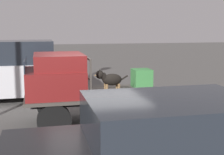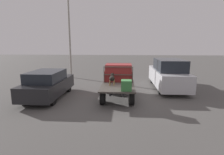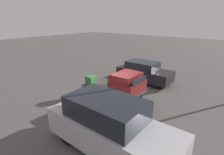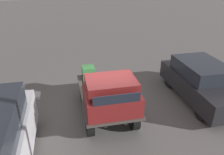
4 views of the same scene
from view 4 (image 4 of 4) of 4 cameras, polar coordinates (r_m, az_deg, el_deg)
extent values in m
plane|color=#514F4C|center=(8.58, -1.58, -9.06)|extent=(80.00, 80.00, 0.00)
cylinder|color=black|center=(7.64, 5.71, -10.55)|extent=(0.80, 0.24, 0.80)
cylinder|color=black|center=(7.38, -5.84, -12.06)|extent=(0.80, 0.24, 0.80)
cylinder|color=black|center=(9.44, 1.62, -2.72)|extent=(0.80, 0.24, 0.80)
cylinder|color=black|center=(9.23, -7.58, -3.67)|extent=(0.80, 0.24, 0.80)
cube|color=black|center=(8.27, 0.56, -4.90)|extent=(3.30, 0.10, 0.18)
cube|color=black|center=(8.17, -3.86, -5.39)|extent=(3.30, 0.10, 0.18)
cube|color=#3D3833|center=(8.14, -1.65, -4.36)|extent=(3.59, 1.84, 0.08)
cube|color=maroon|center=(7.09, -0.09, -5.95)|extent=(1.42, 1.72, 0.64)
cube|color=maroon|center=(6.93, -0.28, -1.86)|extent=(1.21, 1.58, 0.39)
cube|color=black|center=(6.27, 1.30, -5.71)|extent=(0.02, 1.41, 0.29)
cube|color=#3D3833|center=(7.86, 4.66, -1.29)|extent=(0.04, 0.04, 0.96)
cube|color=#3D3833|center=(7.58, -7.58, -2.54)|extent=(0.04, 0.04, 0.96)
cube|color=#3D3833|center=(7.47, -1.38, 1.22)|extent=(0.04, 1.68, 0.04)
cube|color=#3D3833|center=(7.68, -1.34, -1.91)|extent=(0.04, 1.68, 0.04)
cylinder|color=brown|center=(8.33, 0.99, -2.19)|extent=(0.06, 0.06, 0.29)
cylinder|color=brown|center=(8.28, -0.52, -2.35)|extent=(0.06, 0.06, 0.29)
cylinder|color=brown|center=(8.59, 0.50, -1.23)|extent=(0.06, 0.06, 0.29)
cylinder|color=brown|center=(8.55, -0.96, -1.38)|extent=(0.06, 0.06, 0.29)
ellipsoid|color=black|center=(8.33, 0.00, -0.32)|extent=(0.50, 0.30, 0.30)
sphere|color=brown|center=(8.23, 0.21, -1.07)|extent=(0.13, 0.13, 0.13)
cylinder|color=black|center=(8.11, 0.33, -0.46)|extent=(0.21, 0.16, 0.20)
sphere|color=black|center=(7.99, 0.49, -0.43)|extent=(0.21, 0.21, 0.21)
cone|color=brown|center=(7.92, 0.64, -0.81)|extent=(0.12, 0.12, 0.12)
cone|color=black|center=(7.97, 0.88, 0.23)|extent=(0.06, 0.08, 0.10)
cone|color=black|center=(7.95, 0.06, 0.15)|extent=(0.06, 0.08, 0.10)
cylinder|color=black|center=(8.59, -0.45, 0.75)|extent=(0.22, 0.04, 0.15)
cube|color=#337038|center=(9.22, -6.19, 1.35)|extent=(0.51, 0.51, 0.51)
cylinder|color=black|center=(8.69, 22.32, -8.42)|extent=(0.60, 0.20, 0.60)
cylinder|color=black|center=(11.35, 21.78, -0.08)|extent=(0.60, 0.20, 0.60)
cylinder|color=black|center=(10.59, 14.79, -0.87)|extent=(0.60, 0.20, 0.60)
cube|color=black|center=(9.84, 22.34, -1.94)|extent=(4.19, 1.82, 0.78)
cube|color=#1E232B|center=(9.72, 22.34, 2.14)|extent=(2.31, 1.64, 0.57)
cylinder|color=black|center=(7.63, -20.36, -13.31)|extent=(0.60, 0.20, 0.60)
camera|label=1|loc=(10.97, 45.44, 5.67)|focal=50.00mm
camera|label=2|loc=(16.86, -9.70, 19.47)|focal=28.00mm
camera|label=3|loc=(6.46, -93.16, -3.06)|focal=28.00mm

